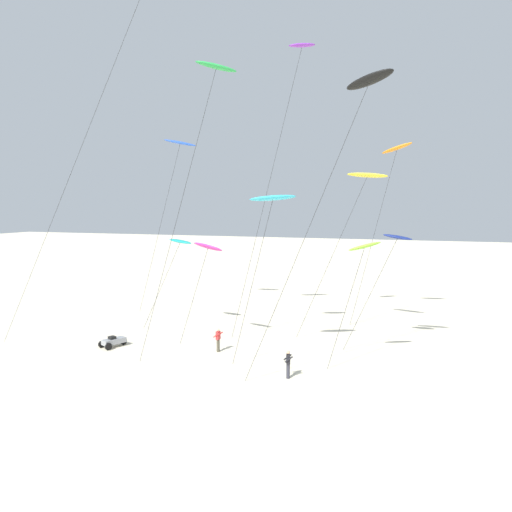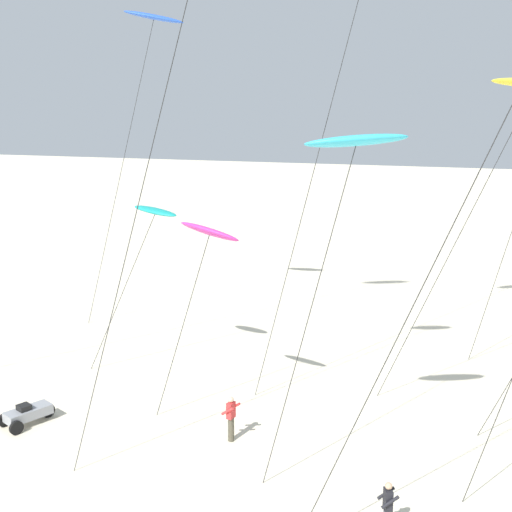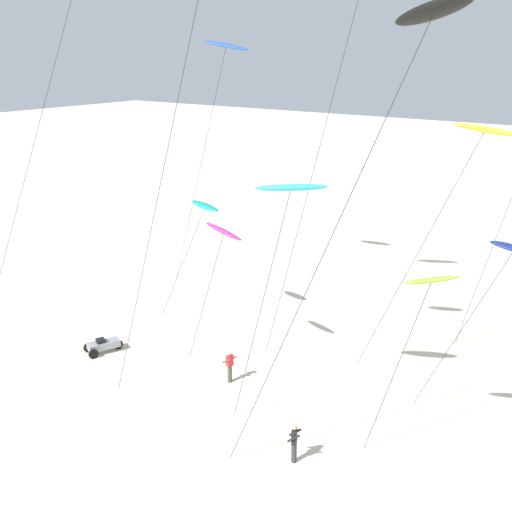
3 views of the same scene
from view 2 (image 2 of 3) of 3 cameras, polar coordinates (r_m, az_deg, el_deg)
kite_cyan at (r=19.03m, az=8.41°, el=9.46°), size 4.05×1.91×11.01m
kite_blue at (r=35.38m, az=-8.68°, el=19.10°), size 5.77×1.65×16.36m
kite_teal at (r=28.87m, az=-8.54°, el=3.65°), size 4.34×0.99×7.60m
kite_magenta at (r=24.16m, az=-3.97°, el=1.99°), size 3.37×0.99×7.74m
kite_flyer_nearest at (r=19.95m, az=11.04°, el=-20.18°), size 0.68×0.69×1.67m
kite_flyer_middle at (r=24.49m, az=-2.12°, el=-13.45°), size 0.58×0.60×1.67m
beach_buggy at (r=27.19m, az=-18.75°, el=-12.49°), size 1.52×2.11×0.82m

